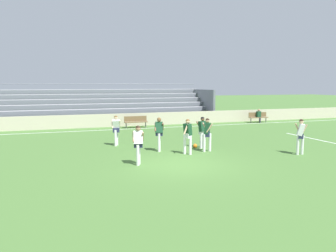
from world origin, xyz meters
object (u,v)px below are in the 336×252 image
at_px(spectator_seated, 259,115).
at_px(player_white_pressing_high, 301,133).
at_px(player_white_wide_left, 116,128).
at_px(player_dark_deep_cover, 202,129).
at_px(bench_near_bin, 136,121).
at_px(player_dark_on_ball, 207,132).
at_px(bench_centre_sideline, 258,116).
at_px(player_white_wide_right, 138,142).
at_px(soccer_ball, 195,146).
at_px(player_dark_overlapping, 159,131).
at_px(bleacher_stand, 70,106).
at_px(player_dark_dropping_back, 188,133).

bearing_deg(spectator_seated, player_white_pressing_high, -116.06).
bearing_deg(player_white_pressing_high, player_white_wide_left, 147.20).
xyz_separation_m(spectator_seated, player_dark_deep_cover, (-9.69, -9.09, 0.29)).
relative_size(bench_near_bin, player_white_wide_left, 1.08).
distance_m(player_dark_deep_cover, player_white_pressing_high, 4.83).
height_order(bench_near_bin, player_dark_on_ball, player_dark_on_ball).
bearing_deg(bench_centre_sideline, player_white_wide_right, -139.66).
bearing_deg(bench_centre_sideline, player_dark_on_ball, -134.20).
distance_m(player_white_wide_left, soccer_ball, 4.45).
relative_size(player_dark_deep_cover, player_white_wide_right, 1.00).
height_order(player_dark_deep_cover, player_white_wide_right, same).
height_order(player_white_wide_left, soccer_ball, player_white_wide_left).
xyz_separation_m(player_dark_overlapping, soccer_ball, (2.08, 0.25, -0.92)).
distance_m(player_dark_deep_cover, player_white_wide_left, 4.73).
distance_m(spectator_seated, player_white_wide_left, 15.56).
bearing_deg(bench_near_bin, player_dark_on_ball, -82.53).
relative_size(bleacher_stand, player_white_wide_right, 15.18).
bearing_deg(player_white_wide_left, player_white_pressing_high, -32.80).
bearing_deg(player_dark_deep_cover, player_dark_overlapping, -177.59).
xyz_separation_m(player_white_wide_left, player_white_pressing_high, (7.99, -5.15, 0.04)).
bearing_deg(bleacher_stand, player_dark_deep_cover, -65.58).
relative_size(bench_centre_sideline, player_dark_dropping_back, 1.04).
relative_size(player_dark_overlapping, player_dark_dropping_back, 1.00).
distance_m(player_dark_on_ball, player_dark_dropping_back, 1.23).
bearing_deg(player_white_wide_right, player_white_pressing_high, -3.83).
bearing_deg(spectator_seated, player_white_wide_right, -139.94).
bearing_deg(player_dark_dropping_back, player_white_wide_left, 130.54).
xyz_separation_m(bleacher_stand, soccer_ball, (5.86, -13.53, -1.42)).
height_order(bench_near_bin, player_white_pressing_high, player_white_pressing_high).
xyz_separation_m(bleacher_stand, spectator_seated, (15.90, -4.58, -0.83)).
bearing_deg(player_dark_overlapping, soccer_ball, 6.83).
relative_size(player_dark_dropping_back, player_white_wide_right, 1.03).
distance_m(bleacher_stand, bench_centre_sideline, 16.55).
relative_size(bench_centre_sideline, spectator_seated, 1.49).
distance_m(bench_near_bin, player_white_wide_right, 11.99).
relative_size(spectator_seated, soccer_ball, 5.50).
height_order(player_white_pressing_high, player_dark_dropping_back, same).
bearing_deg(bench_near_bin, player_white_pressing_high, -66.73).
height_order(player_dark_deep_cover, player_white_pressing_high, player_white_pressing_high).
bearing_deg(player_dark_on_ball, soccer_ball, 100.12).
height_order(bench_centre_sideline, player_dark_on_ball, player_dark_on_ball).
height_order(player_white_pressing_high, player_white_wide_right, player_white_pressing_high).
bearing_deg(player_dark_overlapping, bench_centre_sideline, 37.52).
bearing_deg(player_dark_overlapping, player_dark_deep_cover, 2.41).
height_order(player_dark_on_ball, player_dark_dropping_back, player_dark_dropping_back).
xyz_separation_m(spectator_seated, player_white_wide_left, (-13.91, -6.95, 0.30)).
relative_size(player_white_pressing_high, soccer_ball, 7.83).
distance_m(bench_near_bin, player_white_pressing_high, 13.31).
height_order(bleacher_stand, player_white_pressing_high, bleacher_stand).
bearing_deg(soccer_ball, player_dark_overlapping, -173.17).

